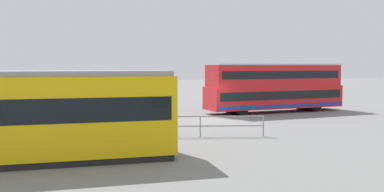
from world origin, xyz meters
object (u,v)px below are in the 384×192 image
tram_yellow (13,116)px  pedestrian_near_railing (159,118)px  double_decker_bus (275,87)px  info_sign (108,105)px

tram_yellow → pedestrian_near_railing: tram_yellow is taller
double_decker_bus → pedestrian_near_railing: (10.28, 9.93, -0.95)m
double_decker_bus → pedestrian_near_railing: double_decker_bus is taller
pedestrian_near_railing → double_decker_bus: bearing=-136.0°
double_decker_bus → pedestrian_near_railing: bearing=44.0°
pedestrian_near_railing → info_sign: 2.72m
tram_yellow → double_decker_bus: bearing=-138.0°
double_decker_bus → tram_yellow: 21.84m
double_decker_bus → info_sign: 16.62m
tram_yellow → info_sign: 5.30m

